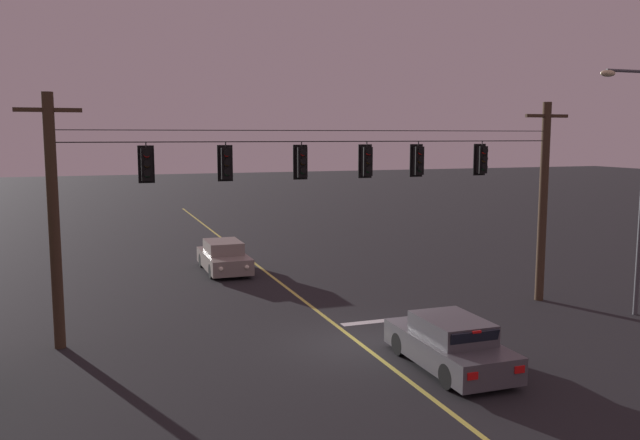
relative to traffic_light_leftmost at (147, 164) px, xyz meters
The scene contains 13 objects.
ground_plane 8.30m from the traffic_light_leftmost, 24.68° to the right, with size 180.00×180.00×0.00m, color black.
lane_centre_stripe 9.90m from the traffic_light_leftmost, 46.10° to the left, with size 0.14×60.00×0.01m, color #D1C64C.
stop_bar_paint 9.36m from the traffic_light_leftmost, ahead, with size 3.40×0.36×0.01m, color silver.
signal_span_assembly 5.98m from the traffic_light_leftmost, ahead, with size 18.62×0.32×7.37m.
traffic_light_leftmost is the anchor object (origin of this frame).
traffic_light_left_inner 2.37m from the traffic_light_leftmost, ahead, with size 0.48×0.41×1.22m.
traffic_light_centre 4.81m from the traffic_light_leftmost, ahead, with size 0.48×0.41×1.22m.
traffic_light_right_inner 7.08m from the traffic_light_leftmost, ahead, with size 0.48×0.41×1.22m.
traffic_light_rightmost 8.99m from the traffic_light_leftmost, ahead, with size 0.48×0.41×1.22m.
traffic_light_far_right 11.50m from the traffic_light_leftmost, ahead, with size 0.48×0.41×1.22m.
car_waiting_near_lane 10.08m from the traffic_light_leftmost, 35.85° to the right, with size 1.80×4.33×1.39m.
car_oncoming_lead 11.07m from the traffic_light_leftmost, 66.34° to the left, with size 1.80×4.42×1.39m.
street_lamp_corner 15.97m from the traffic_light_leftmost, 10.07° to the right, with size 2.11×0.30×8.36m.
Camera 1 is at (-7.42, -17.29, 6.16)m, focal length 36.77 mm.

